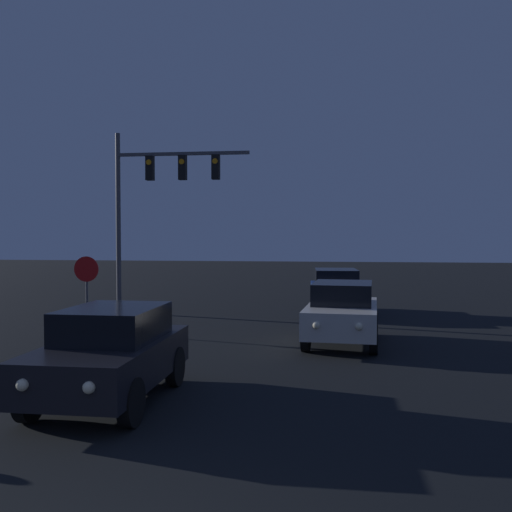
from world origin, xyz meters
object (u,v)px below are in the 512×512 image
object	(u,v)px
stop_sign	(86,279)
car_near	(111,353)
traffic_signal_mast	(154,190)
car_far	(336,290)
car_mid	(342,312)

from	to	relation	value
stop_sign	car_near	bearing A→B (deg)	-62.82
traffic_signal_mast	stop_sign	bearing A→B (deg)	-100.32
car_far	traffic_signal_mast	xyz separation A→B (m)	(-6.70, -0.91, 3.73)
car_near	car_mid	size ratio (longest dim) A/B	0.98
car_mid	traffic_signal_mast	world-z (taller)	traffic_signal_mast
traffic_signal_mast	stop_sign	xyz separation A→B (m)	(-0.78, -4.26, -2.99)
car_mid	car_far	distance (m)	6.04
car_near	car_mid	world-z (taller)	same
car_mid	car_far	world-z (taller)	same
car_mid	car_far	bearing A→B (deg)	-84.62
car_far	stop_sign	bearing A→B (deg)	31.14
car_mid	car_far	size ratio (longest dim) A/B	1.00
car_near	car_far	bearing A→B (deg)	-108.16
car_mid	traffic_signal_mast	bearing A→B (deg)	-32.67
car_far	traffic_signal_mast	world-z (taller)	traffic_signal_mast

